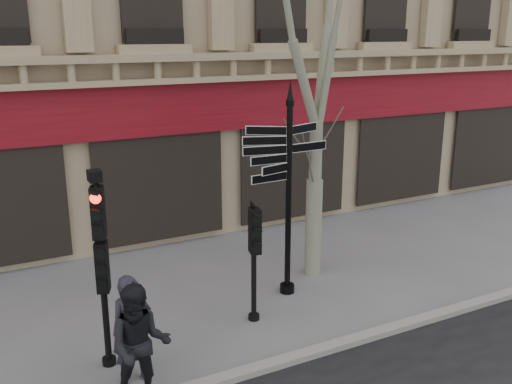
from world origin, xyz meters
TOP-DOWN VIEW (x-y plane):
  - ground at (0.00, 0.00)m, footprint 80.00×80.00m
  - kerb at (0.00, -1.40)m, footprint 80.00×0.25m
  - fingerpost at (1.50, 0.98)m, footprint 2.13×2.13m
  - traffic_signal_main at (-2.60, -0.02)m, footprint 0.45×0.38m
  - traffic_signal_secondary at (0.30, 0.23)m, footprint 0.44×0.36m
  - pedestrian_a at (-2.33, -0.65)m, footprint 0.66×0.44m
  - pedestrian_b at (-2.39, -1.30)m, footprint 1.12×0.99m

SIDE VIEW (x-z plane):
  - ground at x=0.00m, z-range 0.00..0.00m
  - kerb at x=0.00m, z-range 0.00..0.12m
  - pedestrian_a at x=-2.33m, z-range 0.00..1.80m
  - pedestrian_b at x=-2.39m, z-range 0.00..1.93m
  - traffic_signal_secondary at x=0.30m, z-range 0.45..2.74m
  - traffic_signal_main at x=-2.60m, z-range 0.45..3.84m
  - fingerpost at x=1.50m, z-range 0.78..5.33m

